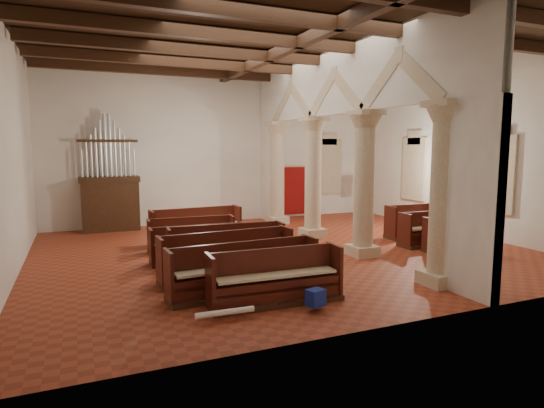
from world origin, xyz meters
The scene contains 30 objects.
floor centered at (0.00, 0.00, 0.00)m, with size 14.00×14.00×0.00m, color #963920.
ceiling centered at (0.00, 0.00, 6.00)m, with size 14.00×14.00×0.00m, color #322110.
wall_back centered at (0.00, 6.00, 3.00)m, with size 14.00×0.02×6.00m, color white.
wall_front centered at (0.00, -6.00, 3.00)m, with size 14.00×0.02×6.00m, color white.
wall_left centered at (-7.00, 0.00, 3.00)m, with size 0.02×12.00×6.00m, color white.
wall_right centered at (7.00, 0.00, 3.00)m, with size 0.02×12.00×6.00m, color white.
ceiling_beams centered at (0.00, 0.00, 5.82)m, with size 13.80×11.80×0.30m, color #3C2313, non-canonical shape.
arcade centered at (1.80, 0.00, 3.56)m, with size 0.90×11.90×6.00m.
window_right_a centered at (6.98, -1.50, 2.20)m, with size 0.03×1.00×2.20m, color #327059.
window_right_b centered at (6.98, 2.50, 2.20)m, with size 0.03×1.00×2.20m, color #327059.
window_back centered at (5.00, 5.98, 2.20)m, with size 1.00×0.03×2.20m, color #327059.
pipe_organ centered at (-4.50, 5.50, 1.37)m, with size 2.10×0.85×4.40m.
lectern centered at (-3.96, 5.49, 0.51)m, with size 0.52×0.52×1.22m.
dossal_curtain centered at (3.50, 5.92, 1.17)m, with size 1.80×0.07×2.17m.
processional_banner centered at (5.87, 4.51, 0.76)m, with size 0.48×0.61×2.14m.
hymnal_box_a centered at (-1.54, -4.85, 0.26)m, with size 0.32×0.26×0.32m, color #16339A.
hymnal_box_b centered at (-0.40, -2.21, 0.26)m, with size 0.32×0.26×0.32m, color #163898.
hymnal_box_c centered at (0.13, 0.25, 0.26)m, with size 0.31×0.25×0.31m, color #161A9C.
tube_heater_a centered at (-3.26, -4.66, 0.16)m, with size 0.11×0.11×1.07m, color silver.
tube_heater_b centered at (-2.46, -4.15, 0.16)m, with size 0.11×0.11×1.12m, color white.
nave_pew_0 centered at (-2.05, -4.15, 0.36)m, with size 2.72×0.82×1.08m.
nave_pew_1 centered at (-2.42, -3.35, 0.36)m, with size 3.30×0.89×1.09m.
nave_pew_2 centered at (-2.43, -2.18, 0.37)m, with size 3.21×0.90×1.12m.
nave_pew_3 centered at (-2.08, -1.05, 0.36)m, with size 3.07×0.91×1.08m.
nave_pew_4 centered at (-2.63, -0.32, 0.32)m, with size 2.63×0.73×0.98m.
nave_pew_5 centered at (-2.51, 1.05, 0.33)m, with size 2.58×0.82×1.00m.
nave_pew_6 centered at (-2.12, 2.06, 0.37)m, with size 2.95×0.93×1.13m.
aisle_pew_0 centered at (4.62, -2.06, 0.35)m, with size 1.83×0.75×1.04m.
aisle_pew_1 centered at (4.52, -1.18, 0.36)m, with size 2.01×0.72×1.07m.
aisle_pew_2 centered at (4.87, 0.03, 0.38)m, with size 1.89×0.80×1.12m.
Camera 1 is at (-5.55, -12.13, 3.08)m, focal length 30.00 mm.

